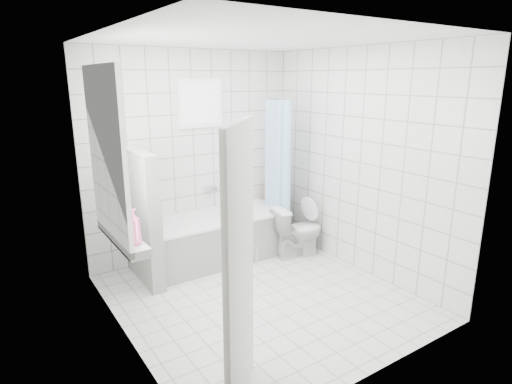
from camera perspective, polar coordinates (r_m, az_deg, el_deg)
ground at (r=4.68m, az=0.58°, el=-13.79°), size 3.00×3.00×0.00m
ceiling at (r=4.12m, az=0.69°, el=19.84°), size 3.00×3.00×0.00m
wall_back at (r=5.49m, az=-8.27°, el=4.83°), size 2.80×0.02×2.60m
wall_front at (r=3.13m, az=16.33°, el=-3.30°), size 2.80×0.02×2.60m
wall_left at (r=3.63m, az=-17.93°, el=-0.93°), size 0.02×3.00×2.60m
wall_right at (r=5.12m, az=13.72°, el=3.83°), size 0.02×3.00×2.60m
window_left at (r=3.86m, az=-18.89°, el=4.47°), size 0.01×0.90×1.40m
window_back at (r=5.42m, az=-7.35°, el=11.66°), size 0.50×0.01×0.50m
window_sill at (r=4.06m, az=-17.41°, el=-5.75°), size 0.18×1.02×0.08m
door at (r=2.86m, az=-2.17°, el=-10.95°), size 0.58×0.61×2.00m
bathtub at (r=5.48m, az=-5.21°, el=-6.07°), size 1.80×0.77×0.58m
partition_wall at (r=4.92m, az=-14.96°, el=-3.30°), size 0.15×0.85×1.50m
tiled_ledge at (r=6.20m, az=1.98°, el=-3.63°), size 0.40×0.24×0.55m
toilet at (r=5.58m, az=5.60°, el=-5.21°), size 0.71×0.49×0.67m
curtain_rod at (r=5.55m, az=2.29°, el=12.36°), size 0.02×0.80×0.02m
shower_curtain at (r=5.56m, az=2.98°, el=2.99°), size 0.14×0.48×1.78m
tub_faucet at (r=5.64m, az=-6.09°, el=0.49°), size 0.18×0.06×0.06m
sill_bottles at (r=3.95m, az=-17.19°, el=-3.66°), size 0.16×0.76×0.33m
ledge_bottles at (r=6.06m, az=2.14°, el=-0.11°), size 0.21×0.18×0.27m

